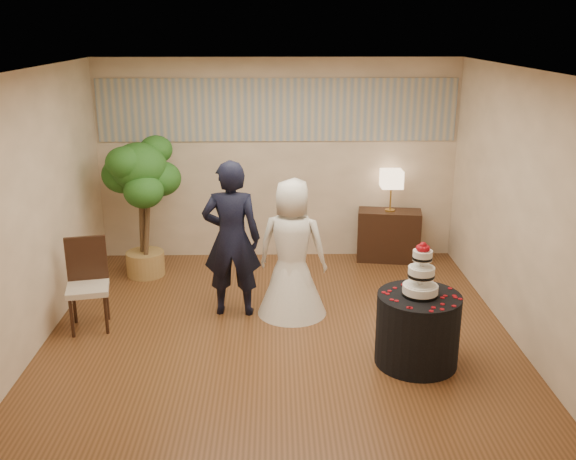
{
  "coord_description": "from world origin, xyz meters",
  "views": [
    {
      "loc": [
        -0.04,
        -6.33,
        3.22
      ],
      "look_at": [
        0.1,
        0.4,
        1.05
      ],
      "focal_mm": 40.0,
      "sensor_mm": 36.0,
      "label": 1
    }
  ],
  "objects_px": {
    "table_lamp": "(391,191)",
    "side_chair": "(88,286)",
    "console": "(389,235)",
    "groom": "(232,239)",
    "wedding_cake": "(422,269)",
    "bride": "(292,248)",
    "cake_table": "(417,329)",
    "ficus_tree": "(142,207)"
  },
  "relations": [
    {
      "from": "cake_table",
      "to": "side_chair",
      "type": "height_order",
      "value": "side_chair"
    },
    {
      "from": "wedding_cake",
      "to": "console",
      "type": "distance_m",
      "value": 3.0
    },
    {
      "from": "cake_table",
      "to": "table_lamp",
      "type": "bearing_deg",
      "value": 85.74
    },
    {
      "from": "wedding_cake",
      "to": "table_lamp",
      "type": "bearing_deg",
      "value": 85.74
    },
    {
      "from": "groom",
      "to": "cake_table",
      "type": "height_order",
      "value": "groom"
    },
    {
      "from": "cake_table",
      "to": "console",
      "type": "bearing_deg",
      "value": 85.74
    },
    {
      "from": "bride",
      "to": "wedding_cake",
      "type": "relative_size",
      "value": 2.95
    },
    {
      "from": "groom",
      "to": "console",
      "type": "bearing_deg",
      "value": -138.38
    },
    {
      "from": "console",
      "to": "table_lamp",
      "type": "bearing_deg",
      "value": 0.0
    },
    {
      "from": "bride",
      "to": "wedding_cake",
      "type": "distance_m",
      "value": 1.7
    },
    {
      "from": "bride",
      "to": "table_lamp",
      "type": "height_order",
      "value": "bride"
    },
    {
      "from": "groom",
      "to": "cake_table",
      "type": "xyz_separation_m",
      "value": [
        1.88,
        -1.21,
        -0.54
      ]
    },
    {
      "from": "side_chair",
      "to": "groom",
      "type": "bearing_deg",
      "value": 1.4
    },
    {
      "from": "groom",
      "to": "side_chair",
      "type": "height_order",
      "value": "groom"
    },
    {
      "from": "cake_table",
      "to": "console",
      "type": "xyz_separation_m",
      "value": [
        0.22,
        2.92,
        0.0
      ]
    },
    {
      "from": "bride",
      "to": "ficus_tree",
      "type": "bearing_deg",
      "value": -20.11
    },
    {
      "from": "wedding_cake",
      "to": "bride",
      "type": "bearing_deg",
      "value": 135.4
    },
    {
      "from": "cake_table",
      "to": "wedding_cake",
      "type": "distance_m",
      "value": 0.63
    },
    {
      "from": "console",
      "to": "cake_table",
      "type": "bearing_deg",
      "value": -85.45
    },
    {
      "from": "wedding_cake",
      "to": "side_chair",
      "type": "distance_m",
      "value": 3.57
    },
    {
      "from": "table_lamp",
      "to": "side_chair",
      "type": "height_order",
      "value": "table_lamp"
    },
    {
      "from": "cake_table",
      "to": "console",
      "type": "relative_size",
      "value": 0.93
    },
    {
      "from": "groom",
      "to": "ficus_tree",
      "type": "distance_m",
      "value": 1.74
    },
    {
      "from": "groom",
      "to": "console",
      "type": "xyz_separation_m",
      "value": [
        2.1,
        1.72,
        -0.54
      ]
    },
    {
      "from": "bride",
      "to": "console",
      "type": "relative_size",
      "value": 1.84
    },
    {
      "from": "table_lamp",
      "to": "groom",
      "type": "bearing_deg",
      "value": -140.76
    },
    {
      "from": "bride",
      "to": "side_chair",
      "type": "relative_size",
      "value": 1.59
    },
    {
      "from": "ficus_tree",
      "to": "wedding_cake",
      "type": "bearing_deg",
      "value": -37.62
    },
    {
      "from": "wedding_cake",
      "to": "ficus_tree",
      "type": "relative_size",
      "value": 0.29
    },
    {
      "from": "table_lamp",
      "to": "ficus_tree",
      "type": "relative_size",
      "value": 0.31
    },
    {
      "from": "groom",
      "to": "wedding_cake",
      "type": "bearing_deg",
      "value": 149.75
    },
    {
      "from": "bride",
      "to": "table_lamp",
      "type": "distance_m",
      "value": 2.25
    },
    {
      "from": "groom",
      "to": "table_lamp",
      "type": "distance_m",
      "value": 2.71
    },
    {
      "from": "wedding_cake",
      "to": "groom",
      "type": "bearing_deg",
      "value": 147.36
    },
    {
      "from": "table_lamp",
      "to": "side_chair",
      "type": "distance_m",
      "value": 4.24
    },
    {
      "from": "wedding_cake",
      "to": "console",
      "type": "bearing_deg",
      "value": 85.74
    },
    {
      "from": "console",
      "to": "table_lamp",
      "type": "relative_size",
      "value": 1.5
    },
    {
      "from": "console",
      "to": "groom",
      "type": "bearing_deg",
      "value": -131.95
    },
    {
      "from": "cake_table",
      "to": "ficus_tree",
      "type": "distance_m",
      "value": 3.99
    },
    {
      "from": "console",
      "to": "side_chair",
      "type": "bearing_deg",
      "value": -141.42
    },
    {
      "from": "bride",
      "to": "wedding_cake",
      "type": "xyz_separation_m",
      "value": [
        1.2,
        -1.18,
        0.19
      ]
    },
    {
      "from": "cake_table",
      "to": "side_chair",
      "type": "relative_size",
      "value": 0.81
    }
  ]
}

